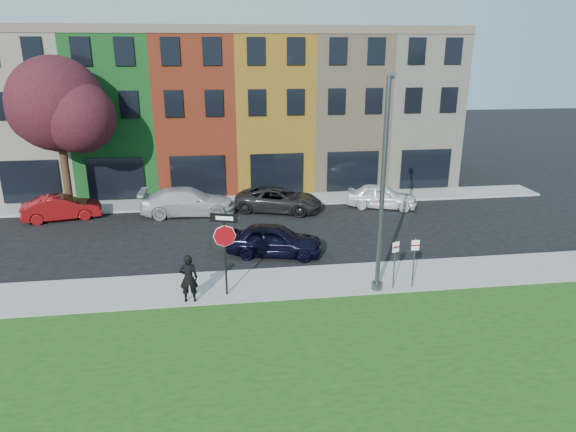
{
  "coord_description": "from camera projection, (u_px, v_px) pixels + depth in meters",
  "views": [
    {
      "loc": [
        -3.71,
        -15.81,
        9.23
      ],
      "look_at": [
        -0.96,
        4.0,
        2.63
      ],
      "focal_mm": 32.0,
      "sensor_mm": 36.0,
      "label": 1
    }
  ],
  "objects": [
    {
      "name": "man",
      "position": [
        189.0,
        278.0,
        19.05
      ],
      "size": [
        0.71,
        0.49,
        1.88
      ],
      "primitive_type": "imported",
      "rotation": [
        0.0,
        0.0,
        3.11
      ],
      "color": "black",
      "rests_on": "sidewalk_near"
    },
    {
      "name": "parked_car_silver",
      "position": [
        188.0,
        202.0,
        29.5
      ],
      "size": [
        2.34,
        5.43,
        1.56
      ],
      "primitive_type": "imported",
      "rotation": [
        0.0,
        0.0,
        1.56
      ],
      "color": "#BDBCC1",
      "rests_on": "ground"
    },
    {
      "name": "rowhouse_block",
      "position": [
        233.0,
        110.0,
        36.29
      ],
      "size": [
        30.0,
        10.12,
        10.0
      ],
      "color": "beige",
      "rests_on": "ground"
    },
    {
      "name": "sidewalk_far",
      "position": [
        231.0,
        202.0,
        31.95
      ],
      "size": [
        40.0,
        2.4,
        0.12
      ],
      "primitive_type": "cube",
      "color": "gray",
      "rests_on": "ground"
    },
    {
      "name": "sidewalk_near",
      "position": [
        362.0,
        279.0,
        21.32
      ],
      "size": [
        40.0,
        3.0,
        0.12
      ],
      "primitive_type": "cube",
      "color": "gray",
      "rests_on": "ground"
    },
    {
      "name": "tree_purple",
      "position": [
        59.0,
        106.0,
        28.13
      ],
      "size": [
        6.2,
        5.43,
        8.75
      ],
      "color": "black",
      "rests_on": "sidewalk_far"
    },
    {
      "name": "street_lamp",
      "position": [
        383.0,
        187.0,
        19.19
      ],
      "size": [
        1.21,
        2.45,
        8.19
      ],
      "rotation": [
        0.0,
        0.0,
        -0.38
      ],
      "color": "#4B4E50",
      "rests_on": "sidewalk_near"
    },
    {
      "name": "parked_car_red",
      "position": [
        62.0,
        208.0,
        28.68
      ],
      "size": [
        3.21,
        4.78,
        1.37
      ],
      "primitive_type": "imported",
      "rotation": [
        0.0,
        0.0,
        1.79
      ],
      "color": "maroon",
      "rests_on": "ground"
    },
    {
      "name": "parking_sign_a",
      "position": [
        395.0,
        258.0,
        19.97
      ],
      "size": [
        0.31,
        0.15,
        2.05
      ],
      "rotation": [
        0.0,
        0.0,
        0.36
      ],
      "color": "#4B4E50",
      "rests_on": "sidewalk_near"
    },
    {
      "name": "stop_sign",
      "position": [
        225.0,
        238.0,
        19.15
      ],
      "size": [
        1.01,
        0.35,
        3.29
      ],
      "rotation": [
        0.0,
        0.0,
        -0.3
      ],
      "color": "black",
      "rests_on": "sidewalk_near"
    },
    {
      "name": "parked_car_white",
      "position": [
        382.0,
        196.0,
        30.81
      ],
      "size": [
        4.31,
        5.22,
        1.42
      ],
      "primitive_type": "imported",
      "rotation": [
        0.0,
        0.0,
        1.23
      ],
      "color": "white",
      "rests_on": "ground"
    },
    {
      "name": "parked_car_dark",
      "position": [
        279.0,
        200.0,
        30.16
      ],
      "size": [
        5.4,
        6.45,
        1.4
      ],
      "primitive_type": "imported",
      "rotation": [
        0.0,
        0.0,
        1.24
      ],
      "color": "black",
      "rests_on": "ground"
    },
    {
      "name": "parking_sign_b",
      "position": [
        414.0,
        257.0,
        20.07
      ],
      "size": [
        0.32,
        0.08,
        2.09
      ],
      "rotation": [
        0.0,
        0.0,
        0.01
      ],
      "color": "#4B4E50",
      "rests_on": "sidewalk_near"
    },
    {
      "name": "sedan_near",
      "position": [
        275.0,
        240.0,
        23.73
      ],
      "size": [
        3.84,
        5.22,
        1.49
      ],
      "primitive_type": "imported",
      "rotation": [
        0.0,
        0.0,
        1.32
      ],
      "color": "black",
      "rests_on": "ground"
    },
    {
      "name": "ground",
      "position": [
        330.0,
        320.0,
        18.25
      ],
      "size": [
        120.0,
        120.0,
        0.0
      ],
      "primitive_type": "plane",
      "color": "black",
      "rests_on": "ground"
    }
  ]
}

